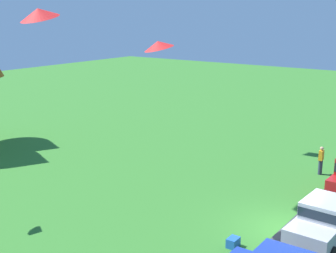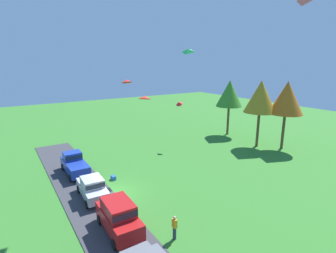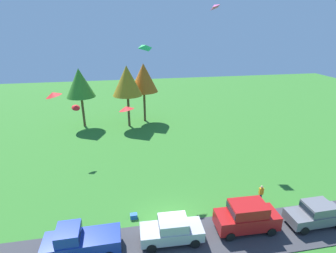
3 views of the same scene
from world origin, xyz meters
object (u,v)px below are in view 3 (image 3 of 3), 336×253
Objects in this scene: tree_far_right at (127,81)px; car_sedan_mid_row at (316,213)px; kite_diamond_near_flag at (214,6)px; car_pickup_far_end at (79,241)px; person_on_lawn at (261,194)px; kite_delta_over_trees at (76,107)px; kite_delta_low_drifter at (53,94)px; tree_far_left at (80,83)px; kite_diamond_high_left at (146,47)px; kite_delta_topmost at (126,108)px; car_sedan_by_flagpole at (172,229)px; car_suv_near_entrance at (247,216)px; cooler_box at (134,216)px; tree_center_back at (144,78)px.

car_sedan_mid_row is at bearing -61.73° from tree_far_right.
tree_far_right is 9.99× the size of kite_diamond_near_flag.
car_pickup_far_end is 2.93× the size of person_on_lawn.
kite_delta_over_trees is 8.13m from kite_delta_low_drifter.
kite_diamond_near_flag reaches higher than tree_far_left.
kite_diamond_near_flag is at bearing 33.26° from kite_diamond_high_left.
kite_diamond_near_flag is at bearing 28.13° from kite_delta_low_drifter.
kite_delta_topmost is (6.12, -18.41, 1.38)m from tree_far_left.
car_sedan_by_flagpole is at bearing -70.88° from tree_far_left.
car_suv_near_entrance is at bearing -60.13° from tree_far_left.
kite_diamond_near_flag reaches higher than cooler_box.
kite_diamond_high_left is at bearing -60.60° from tree_far_left.
tree_far_left is 6.83× the size of kite_delta_low_drifter.
person_on_lawn is 1.90× the size of kite_delta_over_trees.
person_on_lawn is at bearing 11.16° from car_pickup_far_end.
kite_diamond_high_left is at bearing 74.23° from cooler_box.
kite_delta_topmost reaches higher than kite_delta_over_trees.
tree_far_left reaches higher than kite_delta_over_trees.
kite_diamond_high_left reaches higher than cooler_box.
tree_far_right is 16.40× the size of cooler_box.
kite_diamond_near_flag is 0.84× the size of kite_diamond_high_left.
kite_diamond_near_flag is (16.42, -9.31, 9.72)m from tree_far_left.
car_sedan_by_flagpole is 27.11m from tree_far_left.
cooler_box is (-0.61, -21.10, -6.78)m from tree_far_right.
tree_far_left is (-19.82, 25.37, 5.64)m from car_sedan_mid_row.
tree_center_back reaches higher than car_sedan_mid_row.
car_sedan_by_flagpole is 15.56m from kite_diamond_high_left.
kite_delta_low_drifter is at bearing 138.54° from car_sedan_by_flagpole.
car_suv_near_entrance is at bearing -27.29° from kite_delta_low_drifter.
kite_delta_topmost is (-8.22, 6.55, 6.77)m from car_suv_near_entrance.
person_on_lawn is 3.05× the size of cooler_box.
kite_diamond_high_left reaches higher than car_suv_near_entrance.
car_pickup_far_end reaches higher than person_on_lawn.
car_suv_near_entrance is 0.51× the size of tree_center_back.
tree_center_back is (-7.69, 23.02, 6.09)m from person_on_lawn.
car_suv_near_entrance is 0.53× the size of tree_far_left.
tree_center_back is 14.14m from kite_delta_over_trees.
tree_center_back reaches higher than kite_delta_over_trees.
car_pickup_far_end is at bearing -104.97° from tree_center_back.
car_sedan_mid_row is at bearing -21.35° from kite_delta_low_drifter.
kite_delta_topmost is at bearing -99.54° from tree_center_back.
tree_center_back reaches higher than kite_delta_topmost.
car_suv_near_entrance is at bearing -38.55° from kite_delta_topmost.
kite_delta_topmost is at bearing 141.45° from car_suv_near_entrance.
kite_delta_over_trees is at bearing 141.72° from car_sedan_mid_row.
car_pickup_far_end is 10.29m from kite_delta_topmost.
kite_delta_low_drifter is (-15.92, -8.51, -7.05)m from kite_diamond_near_flag.
car_sedan_mid_row is 14.07m from cooler_box.
kite_delta_low_drifter reaches higher than kite_delta_topmost.
tree_center_back is at bearing 108.47° from person_on_lawn.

